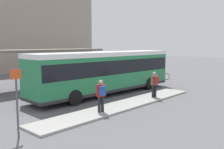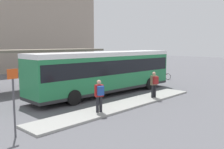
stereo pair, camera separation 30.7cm
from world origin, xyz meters
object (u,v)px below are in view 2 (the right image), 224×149
Objects in this scene: bicycle_green at (159,75)px; bicycle_white at (153,75)px; city_bus at (106,70)px; pedestrian_waiting at (154,83)px; bicycle_red at (164,76)px; potted_planter_near_shelter at (90,78)px; platform_sign at (14,100)px; pedestrian_companion at (99,94)px.

bicycle_green reaches higher than bicycle_white.
bicycle_green is 0.76m from bicycle_white.
bicycle_green is (10.11, 1.82, -1.51)m from city_bus.
pedestrian_waiting is at bearing -74.10° from city_bus.
city_bus reaches higher than bicycle_red.
potted_planter_near_shelter is at bearing 68.95° from city_bus.
platform_sign reaches higher than bicycle_green.
pedestrian_companion is at bearing -74.93° from bicycle_white.
pedestrian_waiting is 9.81m from platform_sign.
bicycle_green is at bearing -36.41° from pedestrian_waiting.
city_bus is 10.38m from bicycle_green.
platform_sign is (-10.45, -7.18, 0.86)m from potted_planter_near_shelter.
city_bus is 8.35× the size of bicycle_white.
pedestrian_waiting is 1.07× the size of bicycle_green.
pedestrian_companion is 15.04m from bicycle_red.
bicycle_white is 0.54× the size of platform_sign.
city_bus is 4.15m from potted_planter_near_shelter.
pedestrian_waiting is at bearing -64.11° from bicycle_white.
bicycle_red is 1.06× the size of bicycle_white.
potted_planter_near_shelter reaches higher than bicycle_red.
city_bus is 5.64m from pedestrian_companion.
bicycle_red is at bearing -39.77° from pedestrian_waiting.
potted_planter_near_shelter is at bearing -106.16° from bicycle_green.
bicycle_red reaches higher than bicycle_white.
pedestrian_waiting is 1.01× the size of pedestrian_companion.
platform_sign reaches higher than potted_planter_near_shelter.
bicycle_white is at bearing -33.07° from pedestrian_waiting.
potted_planter_near_shelter is at bearing -18.54° from pedestrian_companion.
pedestrian_waiting is 11.16m from bicycle_white.
potted_planter_near_shelter is at bearing 76.18° from bicycle_red.
city_bus is 7.08× the size of pedestrian_waiting.
bicycle_white is (0.09, 1.51, -0.02)m from bicycle_red.
city_bus is 7.55× the size of bicycle_green.
city_bus reaches higher than platform_sign.
pedestrian_companion is at bearing 112.23° from pedestrian_waiting.
bicycle_red is 19.49m from platform_sign.
pedestrian_waiting is 1.18× the size of bicycle_white.
city_bus is 10.19m from bicycle_red.
city_bus is 3.87m from pedestrian_waiting.
platform_sign is (-18.90, -4.58, 1.21)m from bicycle_red.
potted_planter_near_shelter is (1.56, 3.66, -1.18)m from city_bus.
pedestrian_waiting reaches higher than bicycle_red.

